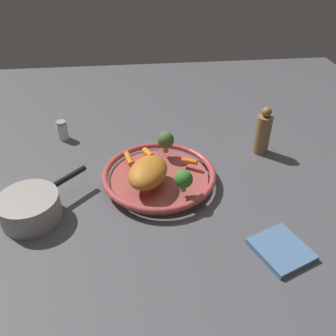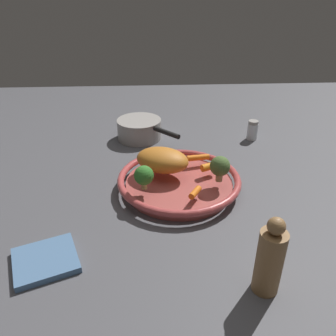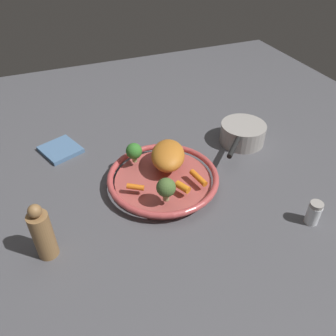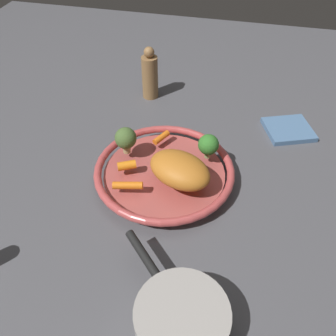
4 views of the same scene
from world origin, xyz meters
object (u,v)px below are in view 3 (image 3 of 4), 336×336
Objects in this scene: baby_carrot_left at (183,187)px; broccoli_floret_large at (166,188)px; serving_bowl at (163,179)px; salt_shaker at (314,213)px; broccoli_floret_mid at (134,151)px; pepper_mill at (43,233)px; baby_carrot_center at (198,178)px; dish_towel at (61,150)px; saucepan at (242,133)px; roast_chicken_piece at (168,155)px; baby_carrot_right at (135,187)px.

broccoli_floret_large is (-0.02, 0.06, 0.03)m from baby_carrot_left.
salt_shaker reaches higher than serving_bowl.
pepper_mill reaches higher than broccoli_floret_mid.
serving_bowl is at bearing 54.10° from baby_carrot_center.
broccoli_floret_large is 0.32m from pepper_mill.
baby_carrot_center is (0.02, -0.06, -0.00)m from baby_carrot_left.
salt_shaker is (-0.28, -0.31, 0.01)m from serving_bowl.
baby_carrot_left is at bearing -82.79° from pepper_mill.
pepper_mill is 0.43m from dish_towel.
dish_towel is at bearing 30.42° from broccoli_floret_large.
broccoli_floret_mid is at bearing 92.70° from saucepan.
saucepan is (0.11, -0.34, 0.01)m from serving_bowl.
serving_bowl is 0.11m from baby_carrot_center.
baby_carrot_left reaches higher than baby_carrot_center.
baby_carrot_left is at bearing -154.37° from broccoli_floret_mid.
dish_towel is (0.39, 0.23, -0.08)m from broccoli_floret_large.
serving_bowl is 0.09m from baby_carrot_left.
broccoli_floret_mid is (0.19, 0.03, -0.00)m from broccoli_floret_large.
serving_bowl is 0.07m from roast_chicken_piece.
salt_shaker is at bearing -132.48° from serving_bowl.
broccoli_floret_large is at bearing -149.58° from dish_towel.
broccoli_floret_mid is at bearing 44.34° from salt_shaker.
broccoli_floret_large is at bearing 61.69° from salt_shaker.
pepper_mill is at bearing 98.99° from baby_carrot_center.
saucepan is at bearing -71.86° from baby_carrot_right.
baby_carrot_left reaches higher than dish_towel.
baby_carrot_left is at bearing -162.28° from serving_bowl.
roast_chicken_piece is 0.43m from salt_shaker.
broccoli_floret_large is (-0.10, 0.03, 0.06)m from serving_bowl.
baby_carrot_right is 0.13m from broccoli_floret_mid.
baby_carrot_right is at bearing 108.14° from saucepan.
broccoli_floret_large is at bearing 119.85° from saucepan.
roast_chicken_piece reaches higher than dish_towel.
roast_chicken_piece is at bearing -3.12° from baby_carrot_left.
roast_chicken_piece is 0.13m from baby_carrot_left.
dish_towel is (0.37, 0.29, -0.04)m from baby_carrot_left.
broccoli_floret_mid is at bearing 61.54° from roast_chicken_piece.
serving_bowl is 4.79× the size of broccoli_floret_large.
salt_shaker is at bearing -103.24° from pepper_mill.
baby_carrot_right reaches higher than dish_towel.
serving_bowl is at bearing -138.17° from dish_towel.
salt_shaker is 0.32× the size of saucepan.
pepper_mill is at bearing 111.29° from baby_carrot_right.
dish_towel is at bearing 44.78° from salt_shaker.
baby_carrot_center is at bearing -137.20° from broccoli_floret_mid.
baby_carrot_left is 0.06m from baby_carrot_center.
saucepan is (0.07, -0.30, -0.04)m from roast_chicken_piece.
dish_towel is at bearing 41.83° from serving_bowl.
baby_carrot_left is 0.47m from dish_towel.
roast_chicken_piece reaches higher than baby_carrot_center.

